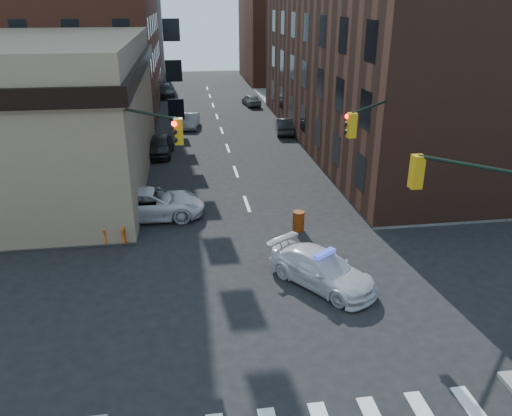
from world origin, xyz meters
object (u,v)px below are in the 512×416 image
object	(u,v)px
pedestrian_b	(94,197)
barrel_bank	(176,211)
parked_car_enear	(285,126)
barricade_nw_a	(116,234)
barrel_road	(299,221)
parked_car_wfar	(191,121)
parked_car_wnear	(160,145)
police_car	(322,269)
pedestrian_a	(42,226)
pickup	(150,204)

from	to	relation	value
pedestrian_b	barrel_bank	distance (m)	4.54
parked_car_enear	barricade_nw_a	bearing A→B (deg)	66.32
barrel_road	barrel_bank	world-z (taller)	barrel_road
barrel_road	barricade_nw_a	bearing A→B (deg)	-178.11
pedestrian_b	parked_car_wfar	bearing A→B (deg)	72.09
pedestrian_b	barrel_bank	bearing A→B (deg)	-14.52
parked_car_wnear	barricade_nw_a	world-z (taller)	parked_car_wnear
police_car	parked_car_wfar	xyz separation A→B (m)	(-4.69, 28.88, -0.07)
parked_car_wfar	parked_car_wnear	bearing A→B (deg)	-98.53
parked_car_wnear	parked_car_wfar	bearing A→B (deg)	78.18
parked_car_wfar	pedestrian_a	size ratio (longest dim) A/B	2.02
parked_car_wfar	barrel_bank	world-z (taller)	parked_car_wfar
police_car	pickup	world-z (taller)	pickup
barrel_road	barrel_bank	bearing A→B (deg)	158.92
parked_car_wnear	barrel_road	bearing A→B (deg)	-58.84
barrel_road	pedestrian_b	bearing A→B (deg)	162.38
parked_car_wfar	police_car	bearing A→B (deg)	-72.93
parked_car_enear	barrel_bank	size ratio (longest dim) A/B	4.72
police_car	parked_car_wfar	size ratio (longest dim) A/B	1.27
pickup	barrel_road	xyz separation A→B (m)	(7.60, -2.84, -0.28)
police_car	pickup	bearing A→B (deg)	97.03
barrel_road	barricade_nw_a	size ratio (longest dim) A/B	0.90
pedestrian_b	pedestrian_a	bearing A→B (deg)	-121.31
police_car	barrel_bank	world-z (taller)	police_car
parked_car_wnear	pedestrian_b	world-z (taller)	pedestrian_b
parked_car_wnear	parked_car_enear	xyz separation A→B (m)	(10.79, 5.34, -0.08)
parked_car_wnear	barrel_bank	size ratio (longest dim) A/B	5.12
parked_car_wnear	pedestrian_b	bearing A→B (deg)	-100.88
parked_car_enear	pedestrian_a	size ratio (longest dim) A/B	2.17
barricade_nw_a	pedestrian_a	bearing A→B (deg)	-175.05
pedestrian_b	barricade_nw_a	distance (m)	4.02
barrel_road	police_car	bearing A→B (deg)	-92.33
pedestrian_a	barricade_nw_a	world-z (taller)	pedestrian_a
parked_car_wfar	parked_car_enear	bearing A→B (deg)	-14.17
pedestrian_b	barrel_road	xyz separation A→B (m)	(10.63, -3.38, -0.63)
police_car	parked_car_enear	bearing A→B (deg)	46.95
parked_car_wnear	barrel_road	xyz separation A→B (m)	(7.46, -14.88, -0.24)
parked_car_enear	pedestrian_b	xyz separation A→B (m)	(-13.96, -16.85, 0.47)
parked_car_enear	parked_car_wnear	bearing A→B (deg)	33.88
parked_car_enear	pickup	bearing A→B (deg)	65.37
parked_car_enear	barrel_bank	world-z (taller)	parked_car_enear
parked_car_wfar	parked_car_enear	distance (m)	8.89
pedestrian_a	barrel_bank	world-z (taller)	pedestrian_a
police_car	barrel_road	bearing A→B (deg)	52.53
parked_car_wfar	pedestrian_b	size ratio (longest dim) A/B	1.92
pickup	barrel_bank	size ratio (longest dim) A/B	6.61
parked_car_wfar	barrel_road	bearing A→B (deg)	-70.39
barrel_bank	barricade_nw_a	size ratio (longest dim) A/B	0.75
pickup	parked_car_wnear	bearing A→B (deg)	-0.49
barrel_bank	parked_car_wfar	bearing A→B (deg)	86.36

